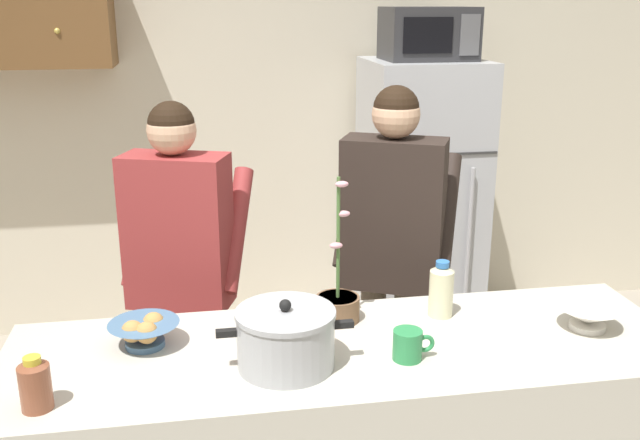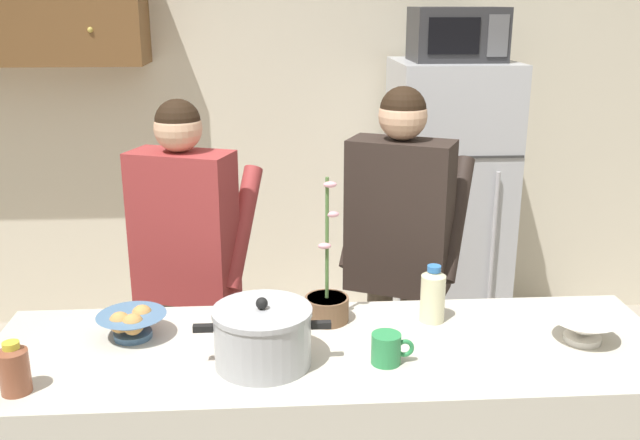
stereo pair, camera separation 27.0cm
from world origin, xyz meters
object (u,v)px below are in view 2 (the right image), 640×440
at_px(microwave, 457,34).
at_px(bottle_near_edge, 433,294).
at_px(empty_bowl, 583,328).
at_px(potted_orchid, 327,303).
at_px(refrigerator, 446,207).
at_px(person_near_pot, 186,248).
at_px(bread_bowl, 132,323).
at_px(cooking_pot, 263,336).
at_px(person_by_sink, 399,237).
at_px(coffee_mug, 387,349).
at_px(bottle_mid_counter, 14,368).

height_order(microwave, bottle_near_edge, microwave).
height_order(empty_bowl, potted_orchid, potted_orchid).
relative_size(microwave, potted_orchid, 0.95).
distance_m(bottle_near_edge, potted_orchid, 0.36).
relative_size(refrigerator, person_near_pot, 1.03).
xyz_separation_m(refrigerator, bread_bowl, (-1.45, -1.75, 0.14)).
height_order(refrigerator, bread_bowl, refrigerator).
height_order(microwave, person_near_pot, microwave).
bearing_deg(cooking_pot, person_near_pot, 110.84).
relative_size(person_near_pot, bottle_near_edge, 8.02).
relative_size(person_by_sink, bread_bowl, 7.36).
height_order(coffee_mug, empty_bowl, coffee_mug).
height_order(cooking_pot, bread_bowl, cooking_pot).
xyz_separation_m(person_by_sink, bottle_near_edge, (0.02, -0.58, -0.01)).
distance_m(person_by_sink, bread_bowl, 1.17).
distance_m(person_by_sink, bottle_near_edge, 0.58).
bearing_deg(empty_bowl, bottle_near_edge, 157.75).
distance_m(refrigerator, bottle_near_edge, 1.75).
relative_size(bottle_mid_counter, potted_orchid, 0.31).
bearing_deg(bread_bowl, refrigerator, 50.23).
relative_size(microwave, bottle_mid_counter, 3.12).
height_order(coffee_mug, bottle_near_edge, bottle_near_edge).
height_order(refrigerator, bottle_mid_counter, refrigerator).
bearing_deg(bottle_mid_counter, coffee_mug, 5.30).
xyz_separation_m(person_near_pot, bottle_mid_counter, (-0.36, -0.97, -0.00)).
bearing_deg(refrigerator, person_by_sink, -113.15).
bearing_deg(bottle_mid_counter, microwave, 49.97).
xyz_separation_m(refrigerator, person_near_pot, (-1.35, -1.10, 0.17)).
distance_m(bread_bowl, empty_bowl, 1.45).
bearing_deg(person_by_sink, bread_bowl, -146.78).
bearing_deg(refrigerator, potted_orchid, -116.19).
bearing_deg(microwave, empty_bowl, -90.20).
bearing_deg(bottle_near_edge, microwave, 74.62).
bearing_deg(empty_bowl, person_by_sink, 121.45).
relative_size(refrigerator, microwave, 3.45).
bearing_deg(coffee_mug, person_near_pot, 128.66).
height_order(coffee_mug, bottle_mid_counter, bottle_mid_counter).
xyz_separation_m(cooking_pot, bread_bowl, (-0.42, 0.20, -0.04)).
distance_m(microwave, person_by_sink, 1.41).
height_order(person_by_sink, potted_orchid, person_by_sink).
bearing_deg(coffee_mug, bottle_near_edge, 55.01).
bearing_deg(person_by_sink, microwave, 66.43).
height_order(cooking_pot, empty_bowl, cooking_pot).
distance_m(refrigerator, potted_orchid, 1.85).
distance_m(person_near_pot, coffee_mug, 1.11).
distance_m(empty_bowl, bottle_mid_counter, 1.72).
bearing_deg(refrigerator, cooking_pot, -117.88).
height_order(empty_bowl, bottle_near_edge, bottle_near_edge).
height_order(person_near_pot, bottle_mid_counter, person_near_pot).
bearing_deg(cooking_pot, bottle_near_edge, 24.73).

